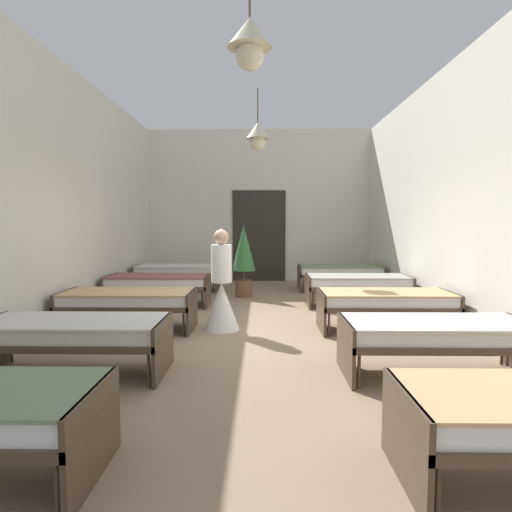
{
  "coord_description": "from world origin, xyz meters",
  "views": [
    {
      "loc": [
        0.08,
        -6.22,
        1.59
      ],
      "look_at": [
        0.0,
        -0.45,
        1.12
      ],
      "focal_mm": 30.42,
      "sensor_mm": 36.0,
      "label": 1
    }
  ],
  "objects": [
    {
      "name": "ground_plane",
      "position": [
        0.0,
        0.0,
        -0.05
      ],
      "size": [
        6.44,
        11.23,
        0.1
      ],
      "primitive_type": "cube",
      "color": "#8C755B"
    },
    {
      "name": "room_shell",
      "position": [
        -0.0,
        1.26,
        2.0
      ],
      "size": [
        6.24,
        10.83,
        3.99
      ],
      "color": "silver",
      "rests_on": "ground"
    },
    {
      "name": "bed_left_row_1",
      "position": [
        -1.87,
        -1.85,
        0.44
      ],
      "size": [
        1.9,
        0.84,
        0.57
      ],
      "color": "#473828",
      "rests_on": "ground"
    },
    {
      "name": "bed_right_row_1",
      "position": [
        1.87,
        -1.85,
        0.44
      ],
      "size": [
        1.9,
        0.84,
        0.57
      ],
      "color": "#473828",
      "rests_on": "ground"
    },
    {
      "name": "bed_left_row_2",
      "position": [
        -1.87,
        0.0,
        0.44
      ],
      "size": [
        1.9,
        0.84,
        0.57
      ],
      "color": "#473828",
      "rests_on": "ground"
    },
    {
      "name": "bed_right_row_2",
      "position": [
        1.87,
        0.0,
        0.44
      ],
      "size": [
        1.9,
        0.84,
        0.57
      ],
      "color": "#473828",
      "rests_on": "ground"
    },
    {
      "name": "bed_left_row_3",
      "position": [
        -1.87,
        1.85,
        0.44
      ],
      "size": [
        1.9,
        0.84,
        0.57
      ],
      "color": "#473828",
      "rests_on": "ground"
    },
    {
      "name": "bed_right_row_3",
      "position": [
        1.87,
        1.85,
        0.44
      ],
      "size": [
        1.9,
        0.84,
        0.57
      ],
      "color": "#473828",
      "rests_on": "ground"
    },
    {
      "name": "bed_left_row_4",
      "position": [
        -1.87,
        3.69,
        0.44
      ],
      "size": [
        1.9,
        0.84,
        0.57
      ],
      "color": "#473828",
      "rests_on": "ground"
    },
    {
      "name": "bed_right_row_4",
      "position": [
        1.87,
        3.69,
        0.44
      ],
      "size": [
        1.9,
        0.84,
        0.57
      ],
      "color": "#473828",
      "rests_on": "ground"
    },
    {
      "name": "nurse_near_aisle",
      "position": [
        -0.51,
        0.03,
        0.53
      ],
      "size": [
        0.52,
        0.52,
        1.49
      ],
      "rotation": [
        0.0,
        0.0,
        2.25
      ],
      "color": "white",
      "rests_on": "ground"
    },
    {
      "name": "potted_plant",
      "position": [
        -0.3,
        2.82,
        0.89
      ],
      "size": [
        0.5,
        0.5,
        1.51
      ],
      "color": "brown",
      "rests_on": "ground"
    }
  ]
}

